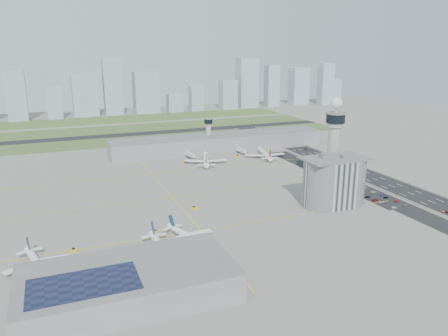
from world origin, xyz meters
name	(u,v)px	position (x,y,z in m)	size (l,w,h in m)	color
ground	(244,204)	(0.00, 0.00, 0.00)	(1000.00, 1000.00, 0.00)	gray
grass_strip_0	(142,140)	(-20.00, 225.00, 0.04)	(480.00, 50.00, 0.08)	#4A6931
grass_strip_1	(130,129)	(-20.00, 300.00, 0.04)	(480.00, 60.00, 0.08)	#3C5729
grass_strip_2	(119,119)	(-20.00, 380.00, 0.04)	(480.00, 70.00, 0.08)	#4E6C33
runway	(135,134)	(-20.00, 262.00, 0.06)	(480.00, 22.00, 0.10)	black
highway	(386,184)	(115.00, 0.00, 0.05)	(28.00, 500.00, 0.10)	black
barrier_left	(371,185)	(101.00, 0.00, 0.60)	(0.60, 500.00, 1.20)	#9E9E99
barrier_right	(401,181)	(129.00, 0.00, 0.60)	(0.60, 500.00, 1.20)	#9E9E99
landside_road	(368,192)	(90.00, -10.00, 0.04)	(18.00, 260.00, 0.08)	black
parking_lot	(377,197)	(88.00, -22.00, 0.05)	(20.00, 44.00, 0.10)	black
taxiway_line_h_0	(200,231)	(-40.00, -30.00, 0.01)	(260.00, 0.60, 0.01)	yellow
taxiway_line_h_1	(172,197)	(-40.00, 30.00, 0.01)	(260.00, 0.60, 0.01)	yellow
taxiway_line_h_2	(152,174)	(-40.00, 90.00, 0.01)	(260.00, 0.60, 0.01)	yellow
taxiway_line_v	(172,197)	(-40.00, 30.00, 0.01)	(0.60, 260.00, 0.01)	yellow
control_tower	(334,140)	(72.00, 8.00, 35.04)	(14.00, 14.00, 64.50)	#ADAAA5
secondary_tower	(208,132)	(30.00, 150.00, 18.80)	(8.60, 8.60, 31.90)	#ADAAA5
admin_building	(334,182)	(51.99, -22.00, 15.30)	(42.00, 24.00, 33.50)	#B2B2B7
terminal_pier	(219,142)	(40.00, 148.00, 7.90)	(210.00, 32.00, 15.80)	gray
near_terminal	(128,283)	(-88.07, -82.02, 6.43)	(84.00, 42.00, 13.00)	gray
airplane_near_a	(37,259)	(-122.30, -42.89, 4.88)	(34.85, 29.62, 9.76)	white
airplane_near_b	(162,245)	(-66.28, -50.54, 5.40)	(38.58, 32.79, 10.80)	white
airplane_near_c	(188,233)	(-50.21, -40.56, 4.91)	(35.04, 29.78, 9.81)	white
airplane_far_a	(206,156)	(11.29, 105.80, 6.21)	(44.36, 37.71, 12.42)	white
airplane_far_b	(265,151)	(68.64, 106.01, 6.05)	(43.24, 36.75, 12.11)	white
jet_bridge_near_0	(61,278)	(-113.00, -61.00, 2.85)	(14.00, 3.00, 5.70)	silver
jet_bridge_near_1	(132,265)	(-83.00, -61.00, 2.85)	(14.00, 3.00, 5.70)	silver
jet_bridge_near_2	(196,254)	(-53.00, -61.00, 2.85)	(14.00, 3.00, 5.70)	silver
jet_bridge_far_0	(187,154)	(2.00, 132.00, 2.85)	(14.00, 3.00, 5.70)	silver
jet_bridge_far_1	(237,150)	(52.00, 132.00, 2.85)	(14.00, 3.00, 5.70)	silver
tug_0	(73,250)	(-106.22, -30.93, 0.99)	(2.35, 3.41, 1.98)	yellow
tug_1	(138,248)	(-76.38, -40.79, 0.91)	(2.16, 3.13, 1.82)	#FC9900
tug_2	(155,231)	(-63.64, -23.15, 0.82)	(1.95, 2.83, 1.65)	gold
tug_3	(194,208)	(-33.05, 3.12, 0.91)	(2.14, 3.12, 1.81)	#F0BB00
tug_4	(185,162)	(-4.62, 114.14, 0.91)	(2.15, 3.13, 1.82)	orange
tug_5	(237,156)	(45.57, 115.49, 0.98)	(2.31, 3.36, 1.95)	yellow
car_lot_0	(394,207)	(83.70, -41.96, 0.55)	(1.30, 3.24, 1.10)	white
car_lot_1	(380,202)	(82.50, -31.21, 0.56)	(1.18, 3.39, 1.12)	gray
car_lot_2	(376,200)	(82.36, -26.66, 0.64)	(2.12, 4.61, 1.28)	maroon
car_lot_3	(368,197)	(81.95, -19.58, 0.55)	(1.55, 3.82, 1.11)	black
car_lot_4	(361,192)	(83.32, -10.84, 0.66)	(1.55, 3.86, 1.31)	navy
car_lot_5	(352,189)	(82.11, -2.52, 0.56)	(1.20, 3.43, 1.13)	white
car_lot_6	(406,205)	(93.84, -41.51, 0.58)	(1.94, 4.21, 1.17)	gray
car_lot_7	(397,201)	(94.13, -33.33, 0.65)	(1.81, 4.45, 1.29)	#B5273D
car_lot_8	(386,197)	(92.24, -25.14, 0.61)	(1.44, 3.57, 1.22)	black
car_lot_9	(382,195)	(93.81, -20.15, 0.57)	(1.21, 3.46, 1.14)	navy
car_lot_10	(373,192)	(91.94, -13.06, 0.64)	(2.13, 4.62, 1.28)	silver
car_lot_11	(366,188)	(93.44, -3.30, 0.60)	(1.67, 4.12, 1.20)	gray
car_hw_0	(448,212)	(108.03, -60.74, 0.59)	(1.40, 3.47, 1.18)	#AA121B
car_hw_1	(350,169)	(113.94, 40.85, 0.59)	(1.25, 3.58, 1.18)	black
car_hw_2	(306,149)	(120.84, 118.45, 0.61)	(2.02, 4.37, 1.22)	navy
car_hw_4	(265,139)	(106.95, 179.91, 0.60)	(1.41, 3.50, 1.19)	gray
skyline_bldg_5	(16,96)	(-150.11, 419.66, 33.44)	(25.49, 20.39, 66.89)	#9EADC1
skyline_bldg_6	(54,103)	(-102.68, 417.90, 22.60)	(20.04, 16.03, 45.20)	#9EADC1
skyline_bldg_7	(85,95)	(-59.44, 436.89, 30.61)	(35.76, 28.61, 61.22)	#9EADC1
skyline_bldg_8	(113,86)	(-19.42, 431.56, 41.69)	(26.33, 21.06, 83.39)	#9EADC1
skyline_bldg_9	(146,92)	(30.27, 432.32, 31.06)	(36.96, 29.57, 62.11)	#9EADC1
skyline_bldg_10	(175,103)	(73.27, 423.68, 13.87)	(23.01, 18.41, 27.75)	#9EADC1
skyline_bldg_11	(196,98)	(108.28, 423.34, 19.48)	(20.22, 16.18, 38.97)	#9EADC1
skyline_bldg_12	(228,95)	(162.17, 421.29, 23.44)	(26.14, 20.92, 46.89)	#9EADC1
skyline_bldg_13	(247,83)	(201.27, 433.27, 40.60)	(32.26, 25.81, 81.20)	#9EADC1
skyline_bldg_14	(272,86)	(244.74, 426.38, 34.37)	(21.59, 17.28, 68.75)	#9EADC1
skyline_bldg_15	(299,86)	(302.83, 435.54, 31.70)	(30.25, 24.20, 63.40)	#9EADC1
skyline_bldg_16	(325,84)	(345.49, 415.96, 35.78)	(23.04, 18.43, 71.56)	#9EADC1
skyline_bldg_17	(333,91)	(382.05, 443.29, 20.53)	(22.64, 18.11, 41.06)	#9EADC1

